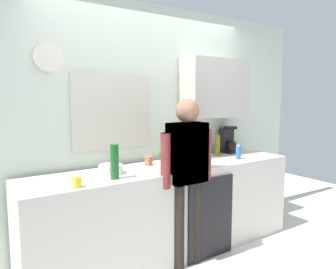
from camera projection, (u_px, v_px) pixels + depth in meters
name	position (u px, v px, depth m)	size (l,w,h in m)	color
ground_plane	(186.00, 264.00, 3.07)	(8.00, 8.00, 0.00)	silver
kitchen_counter	(169.00, 210.00, 3.27)	(2.91, 0.64, 0.92)	beige
dishwasher_panel	(211.00, 218.00, 3.15)	(0.56, 0.02, 0.83)	black
back_wall_assembly	(156.00, 120.00, 3.54)	(4.51, 0.42, 2.60)	silver
coffee_maker	(228.00, 141.00, 4.01)	(0.20, 0.20, 0.33)	black
bottle_dark_sauce	(218.00, 147.00, 3.87)	(0.06, 0.06, 0.18)	black
bottle_green_wine	(115.00, 162.00, 2.70)	(0.07, 0.07, 0.30)	#195923
bottle_olive_oil	(218.00, 145.00, 3.78)	(0.06, 0.06, 0.25)	olive
cup_terracotta_mug	(149.00, 161.00, 3.25)	(0.08, 0.08, 0.09)	#B26647
cup_yellow_cup	(77.00, 182.00, 2.45)	(0.07, 0.07, 0.09)	yellow
mixing_bowl	(111.00, 169.00, 2.91)	(0.22, 0.22, 0.08)	white
potted_plant	(166.00, 156.00, 3.04)	(0.15, 0.15, 0.23)	#9E5638
dish_soap	(238.00, 152.00, 3.56)	(0.06, 0.06, 0.18)	blue
storage_canister	(181.00, 154.00, 3.44)	(0.14, 0.14, 0.17)	silver
person_at_sink	(187.00, 169.00, 2.96)	(0.57, 0.22, 1.60)	#3F4766
person_guest	(187.00, 169.00, 2.96)	(0.57, 0.22, 1.60)	brown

